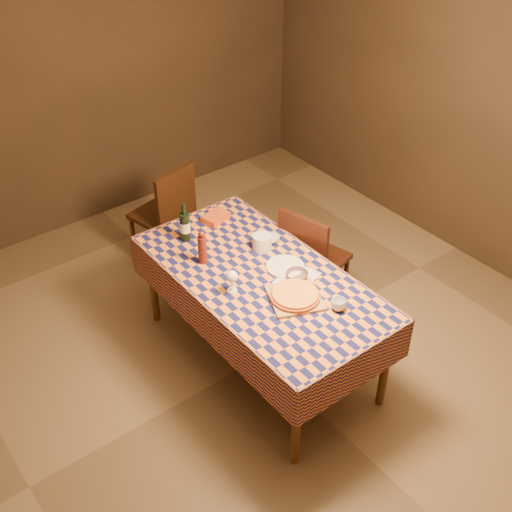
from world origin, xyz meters
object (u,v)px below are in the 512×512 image
pizza (295,295)px  white_plate (285,267)px  cutting_board (295,298)px  chair_far (167,211)px  wine_bottle (185,226)px  bowl (297,276)px  dining_table (261,284)px  chair_right (310,256)px

pizza → white_plate: (0.16, 0.29, -0.03)m
cutting_board → chair_far: 1.75m
wine_bottle → chair_far: (0.28, 0.75, -0.36)m
bowl → white_plate: (0.01, 0.14, -0.02)m
bowl → dining_table: bearing=134.8°
cutting_board → bowl: bowl is taller
chair_far → chair_right: bearing=-66.9°
white_plate → chair_far: 1.46m
white_plate → chair_right: 0.56m
pizza → wine_bottle: bearing=100.8°
pizza → chair_far: (0.09, 1.73, -0.28)m
pizza → white_plate: size_ratio=1.61×
white_plate → chair_far: size_ratio=0.28×
white_plate → chair_far: (-0.07, 1.44, -0.25)m
cutting_board → wine_bottle: size_ratio=1.05×
bowl → chair_right: (0.46, 0.37, -0.27)m
white_plate → pizza: bearing=-119.1°
dining_table → bowl: (0.17, -0.17, 0.10)m
dining_table → pizza: (0.02, -0.32, 0.11)m
dining_table → wine_bottle: size_ratio=6.16×
dining_table → cutting_board: size_ratio=5.84×
dining_table → pizza: pizza is taller
dining_table → bowl: size_ratio=12.66×
dining_table → pizza: size_ratio=4.45×
dining_table → chair_far: bearing=85.3°
pizza → white_plate: bearing=60.9°
cutting_board → chair_right: (0.61, 0.52, -0.26)m
pizza → chair_far: 1.75m
chair_far → chair_right: 1.31m
cutting_board → white_plate: bearing=60.9°
wine_bottle → white_plate: size_ratio=1.16×
white_plate → chair_right: bearing=27.5°
pizza → bowl: size_ratio=2.84×
white_plate → bowl: bearing=-95.5°
pizza → chair_right: size_ratio=0.44×
chair_far → chair_right: same height
cutting_board → wine_bottle: 1.00m
bowl → wine_bottle: size_ratio=0.49×
chair_right → bowl: bearing=-141.2°
pizza → chair_far: bearing=86.9°
cutting_board → wine_bottle: bearing=100.8°
white_plate → wine_bottle: bearing=116.8°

